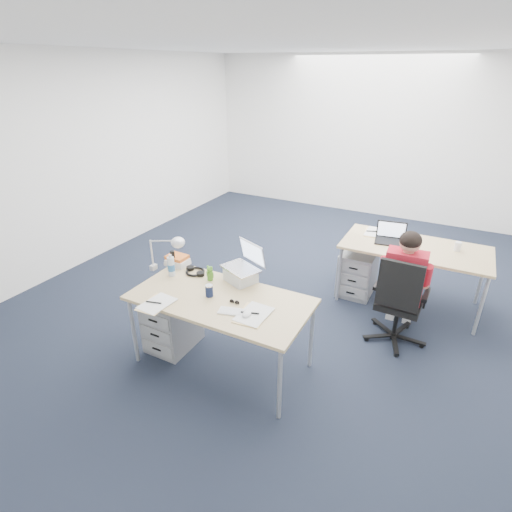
# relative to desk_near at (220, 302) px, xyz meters

# --- Properties ---
(floor) EXTENTS (7.00, 7.00, 0.00)m
(floor) POSITION_rel_desk_near_xyz_m (0.05, 1.49, -0.68)
(floor) COLOR black
(floor) RESTS_ON ground
(room) EXTENTS (6.02, 7.02, 2.80)m
(room) POSITION_rel_desk_near_xyz_m (0.05, 1.49, 1.03)
(room) COLOR white
(room) RESTS_ON ground
(desk_near) EXTENTS (1.60, 0.80, 0.73)m
(desk_near) POSITION_rel_desk_near_xyz_m (0.00, 0.00, 0.00)
(desk_near) COLOR tan
(desk_near) RESTS_ON ground
(desk_far) EXTENTS (1.60, 0.80, 0.73)m
(desk_far) POSITION_rel_desk_near_xyz_m (1.37, 1.97, 0.00)
(desk_far) COLOR tan
(desk_far) RESTS_ON ground
(office_chair) EXTENTS (0.64, 0.64, 0.98)m
(office_chair) POSITION_rel_desk_near_xyz_m (1.38, 1.12, -0.41)
(office_chair) COLOR black
(office_chair) RESTS_ON ground
(seated_person) EXTENTS (0.38, 0.67, 1.20)m
(seated_person) POSITION_rel_desk_near_xyz_m (1.37, 1.29, -0.09)
(seated_person) COLOR red
(seated_person) RESTS_ON ground
(drawer_pedestal_near) EXTENTS (0.40, 0.50, 0.55)m
(drawer_pedestal_near) POSITION_rel_desk_near_xyz_m (-0.59, 0.01, -0.41)
(drawer_pedestal_near) COLOR gray
(drawer_pedestal_near) RESTS_ON ground
(drawer_pedestal_far) EXTENTS (0.40, 0.50, 0.55)m
(drawer_pedestal_far) POSITION_rel_desk_near_xyz_m (0.77, 1.92, -0.41)
(drawer_pedestal_far) COLOR gray
(drawer_pedestal_far) RESTS_ON ground
(silver_laptop) EXTENTS (0.43, 0.39, 0.37)m
(silver_laptop) POSITION_rel_desk_near_xyz_m (0.01, 0.35, 0.23)
(silver_laptop) COLOR silver
(silver_laptop) RESTS_ON desk_near
(wireless_keyboard) EXTENTS (0.28, 0.17, 0.01)m
(wireless_keyboard) POSITION_rel_desk_near_xyz_m (0.23, -0.14, 0.05)
(wireless_keyboard) COLOR white
(wireless_keyboard) RESTS_ON desk_near
(computer_mouse) EXTENTS (0.08, 0.12, 0.04)m
(computer_mouse) POSITION_rel_desk_near_xyz_m (0.35, -0.14, 0.07)
(computer_mouse) COLOR white
(computer_mouse) RESTS_ON desk_near
(headphones) EXTENTS (0.29, 0.26, 0.04)m
(headphones) POSITION_rel_desk_near_xyz_m (-0.47, 0.29, 0.07)
(headphones) COLOR black
(headphones) RESTS_ON desk_near
(can_koozie) EXTENTS (0.08, 0.08, 0.11)m
(can_koozie) POSITION_rel_desk_near_xyz_m (-0.10, -0.02, 0.10)
(can_koozie) COLOR #131D3D
(can_koozie) RESTS_ON desk_near
(water_bottle) EXTENTS (0.09, 0.09, 0.22)m
(water_bottle) POSITION_rel_desk_near_xyz_m (-0.64, 0.14, 0.16)
(water_bottle) COLOR silver
(water_bottle) RESTS_ON desk_near
(bear_figurine) EXTENTS (0.09, 0.07, 0.15)m
(bear_figurine) POSITION_rel_desk_near_xyz_m (-0.26, 0.23, 0.12)
(bear_figurine) COLOR #337C21
(bear_figurine) RESTS_ON desk_near
(book_stack) EXTENTS (0.26, 0.23, 0.10)m
(book_stack) POSITION_rel_desk_near_xyz_m (-0.74, 0.35, 0.10)
(book_stack) COLOR silver
(book_stack) RESTS_ON desk_near
(cordless_phone) EXTENTS (0.05, 0.05, 0.17)m
(cordless_phone) POSITION_rel_desk_near_xyz_m (-0.75, 0.30, 0.13)
(cordless_phone) COLOR black
(cordless_phone) RESTS_ON desk_near
(papers_left) EXTENTS (0.22, 0.31, 0.01)m
(papers_left) POSITION_rel_desk_near_xyz_m (-0.43, -0.35, 0.05)
(papers_left) COLOR #FFDB93
(papers_left) RESTS_ON desk_near
(papers_right) EXTENTS (0.23, 0.33, 0.01)m
(papers_right) POSITION_rel_desk_near_xyz_m (0.38, -0.11, 0.05)
(papers_right) COLOR #FFDB93
(papers_right) RESTS_ON desk_near
(sunglasses) EXTENTS (0.10, 0.05, 0.02)m
(sunglasses) POSITION_rel_desk_near_xyz_m (0.16, -0.02, 0.06)
(sunglasses) COLOR black
(sunglasses) RESTS_ON desk_near
(desk_lamp) EXTENTS (0.39, 0.17, 0.44)m
(desk_lamp) POSITION_rel_desk_near_xyz_m (-0.75, 0.15, 0.27)
(desk_lamp) COLOR silver
(desk_lamp) RESTS_ON desk_near
(dark_laptop) EXTENTS (0.38, 0.37, 0.24)m
(dark_laptop) POSITION_rel_desk_near_xyz_m (1.09, 1.95, 0.17)
(dark_laptop) COLOR black
(dark_laptop) RESTS_ON desk_far
(far_cup) EXTENTS (0.07, 0.07, 0.10)m
(far_cup) POSITION_rel_desk_near_xyz_m (1.80, 2.07, 0.10)
(far_cup) COLOR white
(far_cup) RESTS_ON desk_far
(far_papers) EXTENTS (0.25, 0.35, 0.01)m
(far_papers) POSITION_rel_desk_near_xyz_m (0.87, 2.17, 0.05)
(far_papers) COLOR white
(far_papers) RESTS_ON desk_far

